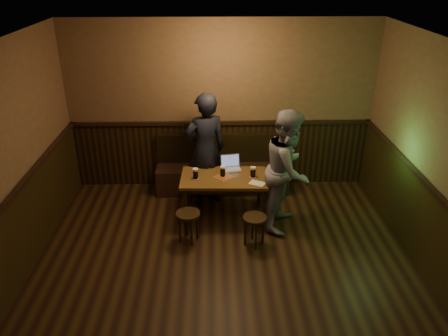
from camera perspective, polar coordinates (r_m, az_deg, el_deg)
room at (r=4.74m, az=0.26°, el=-4.67°), size 5.04×6.04×2.84m
bench at (r=7.39m, az=-0.20°, el=-0.62°), size 2.20×0.50×0.95m
pub_table at (r=6.49m, az=-0.03°, el=-1.85°), size 1.29×0.76×0.68m
stool_left at (r=6.06m, az=-4.70°, el=-6.60°), size 0.44×0.44×0.45m
stool_right at (r=6.00m, az=4.01°, el=-7.10°), size 0.36×0.36×0.44m
pint_left at (r=6.38m, az=-3.75°, el=-0.72°), size 0.11×0.11×0.16m
pint_mid at (r=6.44m, az=-0.17°, el=-0.42°), size 0.10×0.10×0.16m
pint_right at (r=6.43m, az=3.80°, el=-0.52°), size 0.11×0.11×0.17m
laptop at (r=6.68m, az=0.89°, el=0.35°), size 0.33×0.28×0.21m
menu at (r=6.29m, az=4.36°, el=-1.99°), size 0.27×0.24×0.00m
person_suit at (r=6.76m, az=-2.45°, el=2.36°), size 0.77×0.63×1.83m
person_grey at (r=6.25m, az=8.37°, el=-0.25°), size 0.95×1.05×1.78m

